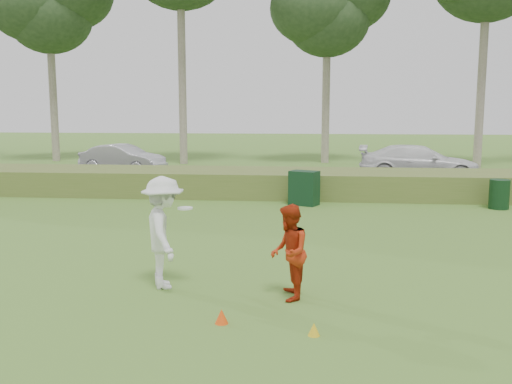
# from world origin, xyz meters

# --- Properties ---
(ground) EXTENTS (120.00, 120.00, 0.00)m
(ground) POSITION_xyz_m (0.00, 0.00, 0.00)
(ground) COLOR #417125
(ground) RESTS_ON ground
(reed_strip) EXTENTS (80.00, 3.00, 0.90)m
(reed_strip) POSITION_xyz_m (0.00, 12.00, 0.45)
(reed_strip) COLOR #516629
(reed_strip) RESTS_ON ground
(park_road) EXTENTS (80.00, 6.00, 0.06)m
(park_road) POSITION_xyz_m (0.00, 17.00, 0.03)
(park_road) COLOR #2D2D2D
(park_road) RESTS_ON ground
(tree_2) EXTENTS (6.50, 6.50, 12.00)m
(tree_2) POSITION_xyz_m (-14.00, 24.00, 8.97)
(tree_2) COLOR gray
(tree_2) RESTS_ON ground
(tree_4) EXTENTS (6.24, 6.24, 11.50)m
(tree_4) POSITION_xyz_m (2.00, 24.50, 8.59)
(tree_4) COLOR gray
(tree_4) RESTS_ON ground
(player_white) EXTENTS (1.16, 1.48, 2.00)m
(player_white) POSITION_xyz_m (-1.36, 0.99, 1.00)
(player_white) COLOR white
(player_white) RESTS_ON ground
(player_red) EXTENTS (0.66, 0.82, 1.61)m
(player_red) POSITION_xyz_m (0.89, 0.56, 0.81)
(player_red) COLOR #B22A0F
(player_red) RESTS_ON ground
(cone_orange) EXTENTS (0.20, 0.20, 0.22)m
(cone_orange) POSITION_xyz_m (-0.06, -0.65, 0.11)
(cone_orange) COLOR #F2480C
(cone_orange) RESTS_ON ground
(cone_yellow) EXTENTS (0.17, 0.17, 0.19)m
(cone_yellow) POSITION_xyz_m (1.32, -0.98, 0.09)
(cone_yellow) COLOR gold
(cone_yellow) RESTS_ON ground
(utility_cabinet) EXTENTS (1.06, 0.89, 1.13)m
(utility_cabinet) POSITION_xyz_m (1.01, 9.91, 0.56)
(utility_cabinet) COLOR black
(utility_cabinet) RESTS_ON ground
(trash_bin) EXTENTS (0.81, 0.81, 0.94)m
(trash_bin) POSITION_xyz_m (7.19, 9.81, 0.47)
(trash_bin) COLOR black
(trash_bin) RESTS_ON ground
(car_mid) EXTENTS (4.38, 2.47, 1.37)m
(car_mid) POSITION_xyz_m (-7.80, 17.81, 0.74)
(car_mid) COLOR #B9BABE
(car_mid) RESTS_ON park_road
(car_right) EXTENTS (5.36, 2.66, 1.50)m
(car_right) POSITION_xyz_m (5.90, 16.58, 0.81)
(car_right) COLOR white
(car_right) RESTS_ON park_road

